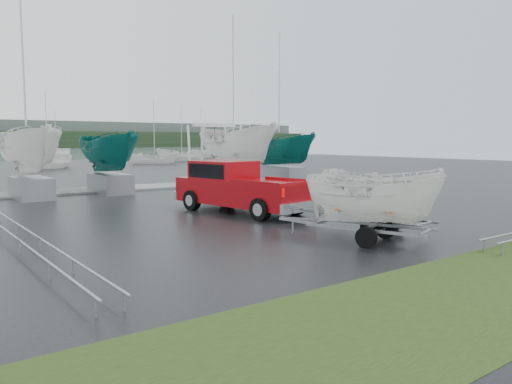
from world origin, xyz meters
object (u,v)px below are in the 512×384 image
object	(u,v)px
trailer_hitched	(379,151)
trailer_parked	(372,155)
boat_hoist	(215,145)
pickup_truck	(236,185)

from	to	relation	value
trailer_hitched	trailer_parked	distance (m)	1.73
trailer_hitched	trailer_parked	xyz separation A→B (m)	(-1.46, -0.93, -0.07)
trailer_hitched	trailer_parked	size ratio (longest dim) A/B	1.03
trailer_parked	boat_hoist	size ratio (longest dim) A/B	1.14
trailer_parked	boat_hoist	world-z (taller)	trailer_parked
pickup_truck	boat_hoist	xyz separation A→B (m)	(6.39, 12.00, 1.57)
trailer_parked	boat_hoist	distance (m)	20.69
pickup_truck	trailer_parked	distance (m)	7.70
trailer_parked	boat_hoist	xyz separation A→B (m)	(6.78, 19.55, 0.11)
boat_hoist	trailer_hitched	bearing A→B (deg)	-105.96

